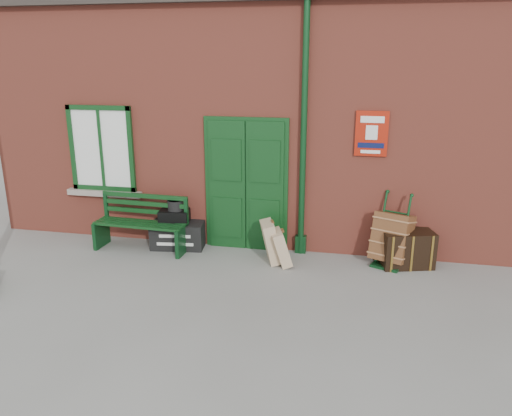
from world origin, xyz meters
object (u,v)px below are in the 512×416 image
(houdini_trunk, at_px, (178,235))
(dark_trunk, at_px, (406,248))
(bench, at_px, (142,221))
(porter_trolley, at_px, (392,238))

(houdini_trunk, xyz_separation_m, dark_trunk, (3.82, 0.00, 0.06))
(bench, bearing_deg, porter_trolley, 4.81)
(bench, height_order, porter_trolley, porter_trolley)
(dark_trunk, bearing_deg, houdini_trunk, 163.82)
(houdini_trunk, relative_size, porter_trolley, 0.79)
(bench, height_order, houdini_trunk, bench)
(bench, distance_m, houdini_trunk, 0.66)
(porter_trolley, height_order, dark_trunk, porter_trolley)
(bench, relative_size, porter_trolley, 1.40)
(bench, bearing_deg, dark_trunk, 4.95)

